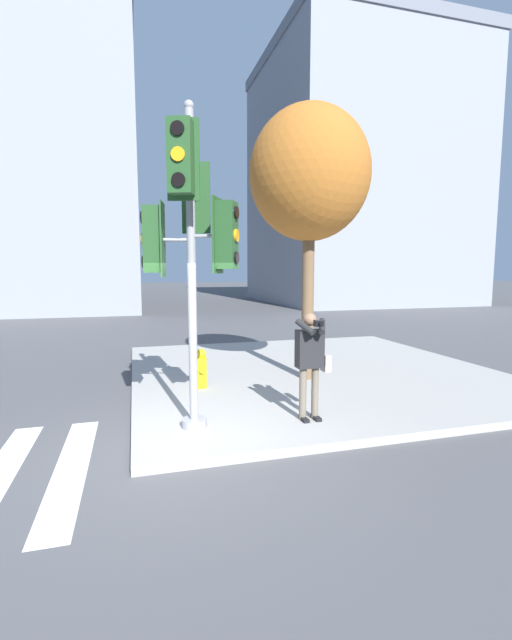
# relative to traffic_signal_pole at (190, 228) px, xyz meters

# --- Properties ---
(ground_plane) EXTENTS (160.00, 160.00, 0.00)m
(ground_plane) POSITION_rel_traffic_signal_pole_xyz_m (-0.38, -0.56, -2.98)
(ground_plane) COLOR #4C4C4F
(sidewalk_corner) EXTENTS (8.00, 8.00, 0.13)m
(sidewalk_corner) POSITION_rel_traffic_signal_pole_xyz_m (3.12, 2.94, -2.92)
(sidewalk_corner) COLOR #9E9B96
(sidewalk_corner) RESTS_ON ground_plane
(traffic_signal_pole) EXTENTS (1.31, 1.32, 4.53)m
(traffic_signal_pole) POSITION_rel_traffic_signal_pole_xyz_m (0.00, 0.00, 0.00)
(traffic_signal_pole) COLOR #939399
(traffic_signal_pole) RESTS_ON sidewalk_corner
(person_photographer) EXTENTS (0.58, 0.54, 1.64)m
(person_photographer) POSITION_rel_traffic_signal_pole_xyz_m (1.76, -0.13, -1.88)
(person_photographer) COLOR black
(person_photographer) RESTS_ON sidewalk_corner
(street_tree) EXTENTS (2.42, 2.42, 5.51)m
(street_tree) POSITION_rel_traffic_signal_pole_xyz_m (2.67, 2.18, 1.30)
(street_tree) COLOR brown
(street_tree) RESTS_ON sidewalk_corner
(fire_hydrant) EXTENTS (0.22, 0.28, 0.77)m
(fire_hydrant) POSITION_rel_traffic_signal_pole_xyz_m (0.43, 2.07, -2.47)
(fire_hydrant) COLOR yellow
(fire_hydrant) RESTS_ON sidewalk_corner
(building_left) EXTENTS (12.96, 10.96, 17.56)m
(building_left) POSITION_rel_traffic_signal_pole_xyz_m (-6.79, 22.73, 5.81)
(building_left) COLOR gray
(building_left) RESTS_ON ground_plane
(building_right) EXTENTS (13.50, 13.75, 18.07)m
(building_right) POSITION_rel_traffic_signal_pole_xyz_m (15.54, 23.81, 6.06)
(building_right) COLOR gray
(building_right) RESTS_ON ground_plane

